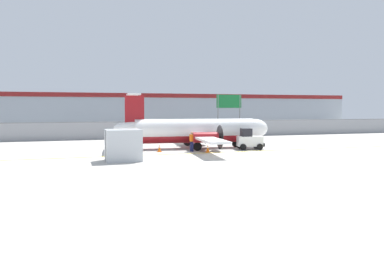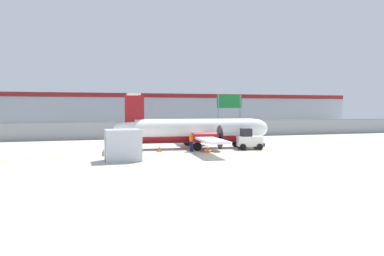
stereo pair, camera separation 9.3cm
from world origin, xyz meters
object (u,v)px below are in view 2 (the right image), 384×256
Objects in this scene: traffic_cone_near_left at (159,148)px; parked_car_0 at (67,128)px; cargo_container at (123,145)px; parked_car_5 at (239,125)px; commuter_airplane at (198,131)px; highway_sign at (229,105)px; traffic_cone_near_right at (208,148)px; traffic_cone_far_left at (245,140)px; parked_car_1 at (100,127)px; parked_car_2 at (144,127)px; parked_car_4 at (203,125)px; traffic_cone_far_right at (139,148)px; baggage_tug at (249,140)px; parked_car_3 at (166,124)px; ground_crew_worker at (192,140)px.

parked_car_0 is at bearing 109.05° from traffic_cone_near_left.
cargo_container reaches higher than parked_car_5.
commuter_airplane is 4.72m from traffic_cone_near_left.
highway_sign is (-5.00, -8.00, 3.24)m from parked_car_5.
highway_sign is at bearing 62.34° from traffic_cone_near_right.
parked_car_5 is 9.98m from highway_sign.
parked_car_1 is at bearing 123.43° from traffic_cone_far_left.
parked_car_5 is at bearing -9.54° from parked_car_2.
parked_car_4 is at bearing 179.67° from parked_car_1.
commuter_airplane reaches higher than traffic_cone_near_right.
parked_car_0 is (-8.01, 23.20, 0.58)m from traffic_cone_near_left.
traffic_cone_near_right is at bearing -18.48° from traffic_cone_far_right.
parked_car_5 reaches higher than traffic_cone_near_right.
cargo_container is (-7.59, -6.49, -0.50)m from commuter_airplane.
parked_car_0 is 0.98× the size of parked_car_4.
commuter_airplane is 25.12× the size of traffic_cone_far_left.
traffic_cone_near_right is 5.75m from traffic_cone_far_right.
traffic_cone_far_right is 29.45m from parked_car_4.
highway_sign is at bearing 51.26° from traffic_cone_near_left.
baggage_tug is 32.09m from parked_car_3.
parked_car_4 is at bearing -47.99° from parked_car_3.
parked_car_4 is (9.98, 26.61, -0.06)m from ground_crew_worker.
parked_car_4 is at bearing 159.90° from parked_car_5.
highway_sign is (9.32, 17.79, 3.83)m from traffic_cone_near_right.
traffic_cone_far_right is at bearing 68.33° from parked_car_4.
traffic_cone_far_left is 21.34m from parked_car_2.
ground_crew_worker is at bearing -98.20° from parked_car_2.
parked_car_3 reaches higher than traffic_cone_near_right.
ground_crew_worker reaches higher than traffic_cone_near_left.
traffic_cone_near_left is (3.52, 4.47, -0.79)m from cargo_container.
parked_car_4 is at bearing 92.67° from highway_sign.
parked_car_2 reaches higher than traffic_cone_near_left.
parked_car_2 is (0.14, 25.30, -0.06)m from ground_crew_worker.
cargo_container is 5.74m from traffic_cone_near_left.
parked_car_2 is at bearing 172.22° from parked_car_1.
parked_car_1 is at bearing 151.74° from highway_sign.
parked_car_5 is at bearing -34.71° from parked_car_3.
parked_car_0 is 1.01× the size of parked_car_5.
parked_car_4 is (4.89, -5.48, 0.00)m from parked_car_3.
parked_car_1 reaches higher than traffic_cone_near_left.
traffic_cone_far_left is at bearing -84.90° from parked_car_3.
highway_sign is (9.08, 14.36, 2.54)m from commuter_airplane.
parked_car_3 is 7.35m from parked_car_4.
parked_car_1 and parked_car_2 have the same top height.
cargo_container reaches higher than traffic_cone_far_right.
parked_car_0 is 10.98m from parked_car_2.
traffic_cone_far_right is (1.89, 4.88, -0.79)m from cargo_container.
commuter_airplane is 6.72m from traffic_cone_far_left.
traffic_cone_far_right is (-11.70, -4.34, 0.00)m from traffic_cone_far_left.
traffic_cone_near_right is 0.15× the size of parked_car_0.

